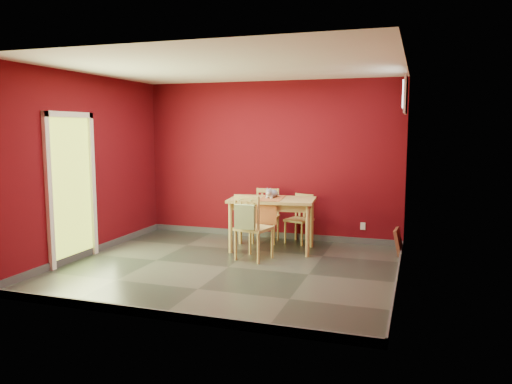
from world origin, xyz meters
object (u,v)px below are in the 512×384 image
(chair_near, at_px, (252,227))
(cat, at_px, (272,192))
(picture_frame, at_px, (398,241))
(tote_bag, at_px, (245,217))
(chair_far_left, at_px, (266,215))
(chair_far_right, at_px, (300,218))
(dining_table, at_px, (272,205))

(chair_near, distance_m, cat, 0.85)
(cat, height_order, picture_frame, cat)
(tote_bag, bearing_deg, picture_frame, 31.31)
(picture_frame, bearing_deg, cat, -171.88)
(chair_far_left, bearing_deg, chair_near, -82.41)
(chair_far_left, xyz_separation_m, chair_far_right, (0.56, 0.12, -0.04))
(chair_far_left, xyz_separation_m, tote_bag, (0.12, -1.42, 0.22))
(chair_far_left, bearing_deg, cat, -63.14)
(dining_table, height_order, chair_near, chair_near)
(chair_near, xyz_separation_m, cat, (0.07, 0.74, 0.42))
(chair_near, bearing_deg, chair_far_right, 73.16)
(dining_table, bearing_deg, chair_far_right, 65.43)
(dining_table, height_order, cat, cat)
(chair_far_right, distance_m, tote_bag, 1.62)
(chair_far_right, height_order, cat, cat)
(chair_near, bearing_deg, tote_bag, -99.02)
(cat, bearing_deg, chair_near, -107.31)
(chair_far_left, relative_size, tote_bag, 2.17)
(dining_table, xyz_separation_m, chair_near, (-0.10, -0.66, -0.22))
(chair_near, bearing_deg, cat, 84.52)
(dining_table, bearing_deg, chair_near, -98.62)
(dining_table, relative_size, chair_far_right, 1.71)
(picture_frame, bearing_deg, chair_far_left, 175.25)
(chair_far_left, relative_size, chair_far_right, 1.10)
(cat, distance_m, picture_frame, 2.07)
(dining_table, relative_size, picture_frame, 3.49)
(chair_near, xyz_separation_m, picture_frame, (2.00, 1.01, -0.30))
(chair_near, height_order, picture_frame, chair_near)
(chair_far_left, height_order, cat, cat)
(dining_table, xyz_separation_m, tote_bag, (-0.14, -0.89, -0.04))
(picture_frame, bearing_deg, chair_far_right, 169.42)
(chair_far_left, distance_m, chair_far_right, 0.57)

